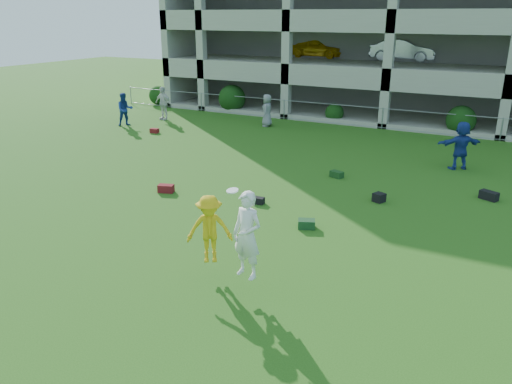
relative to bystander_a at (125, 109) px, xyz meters
The scene contains 16 objects.
ground 18.65m from the bystander_a, 44.62° to the right, with size 100.00×100.00×0.00m, color #235114.
bystander_a is the anchor object (origin of this frame).
bystander_b 2.56m from the bystander_a, 70.88° to the left, with size 1.16×0.48×1.99m, color silver.
bystander_c 8.10m from the bystander_a, 26.55° to the left, with size 0.89×0.58×1.81m, color gray.
bystander_d 17.98m from the bystander_a, ahead, with size 1.84×0.59×1.99m, color navy.
bag_red_a 12.18m from the bystander_a, 41.97° to the right, with size 0.55×0.30×0.28m, color maroon.
bag_black_b 14.65m from the bystander_a, 31.30° to the right, with size 0.40×0.25×0.22m, color black.
bag_green_c 17.15m from the bystander_a, 30.71° to the right, with size 0.50×0.35×0.26m, color #153A1D.
crate_d 17.01m from the bystander_a, 18.97° to the right, with size 0.35×0.35×0.30m, color black.
bag_black_e 19.72m from the bystander_a, 10.42° to the right, with size 0.60×0.30×0.30m, color black.
bag_red_f 2.85m from the bystander_a, 15.68° to the right, with size 0.45×0.28×0.24m, color #5F1017.
bag_green_g 14.39m from the bystander_a, 14.58° to the right, with size 0.50×0.30×0.25m, color #153413.
frisbee_contest 19.00m from the bystander_a, 41.66° to the right, with size 2.25×1.21×2.09m.
parking_garage 20.37m from the bystander_a, 47.82° to the left, with size 30.00×14.00×12.00m.
fence 14.52m from the bystander_a, 24.05° to the left, with size 36.06×0.06×1.20m.
shrub_row 19.04m from the bystander_a, 20.35° to the left, with size 34.38×2.52×3.50m.
Camera 1 is at (6.49, -8.52, 6.04)m, focal length 35.00 mm.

